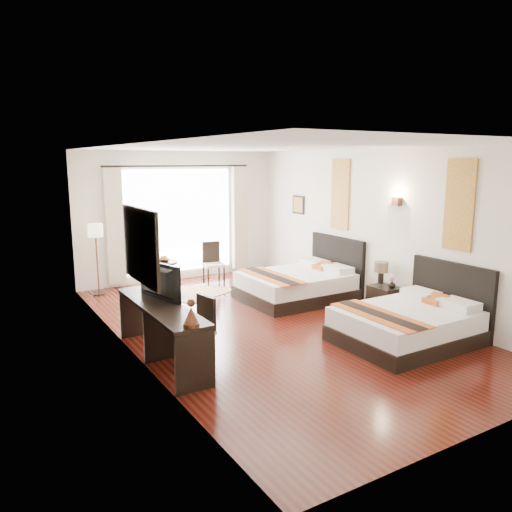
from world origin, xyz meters
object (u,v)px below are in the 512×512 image
floor_lamp (96,235)px  side_table (164,277)px  nightstand (384,300)px  bed_near (410,323)px  bed_far (300,284)px  television (154,282)px  vase (392,283)px  window_chair (213,271)px  table_lamp (381,269)px  desk_chair (197,342)px  fruit_bowl (164,260)px  console_desk (161,332)px

floor_lamp → side_table: (1.19, -0.44, -0.87)m
nightstand → bed_near: bearing=-119.9°
bed_far → television: 3.55m
bed_far → side_table: size_ratio=3.22×
vase → window_chair: (-1.60, 3.56, -0.30)m
side_table → vase: bearing=-51.2°
side_table → bed_near: bearing=-65.4°
table_lamp → desk_chair: table_lamp is taller
bed_near → fruit_bowl: bed_near is taller
bed_near → vase: (0.70, 1.05, 0.28)m
console_desk → bed_far: bearing=23.9°
bed_near → vase: bearing=56.3°
bed_near → table_lamp: 1.58m
television → window_chair: television is taller
desk_chair → floor_lamp: (-0.29, 3.99, 0.92)m
table_lamp → side_table: table_lamp is taller
fruit_bowl → console_desk: bearing=-111.3°
desk_chair → window_chair: 4.21m
bed_near → television: television is taller
vase → fruit_bowl: fruit_bowl is taller
desk_chair → window_chair: window_chair is taller
vase → bed_far: bearing=114.5°
bed_far → table_lamp: 1.61m
nightstand → television: size_ratio=0.57×
bed_near → bed_far: bed_far is taller
nightstand → vase: 0.36m
nightstand → table_lamp: table_lamp is taller
table_lamp → bed_near: bearing=-118.2°
desk_chair → vase: bearing=170.7°
television → window_chair: bearing=-53.1°
table_lamp → vase: size_ratio=2.90×
bed_near → vase: 1.30m
television → desk_chair: size_ratio=1.00×
side_table → nightstand: bearing=-50.3°
window_chair → floor_lamp: bearing=-88.9°
side_table → floor_lamp: bearing=159.6°
table_lamp → console_desk: 4.05m
bed_far → vase: bearing=-65.5°
bed_far → television: size_ratio=2.33×
console_desk → floor_lamp: (0.08, 3.71, 0.80)m
bed_near → floor_lamp: bearing=123.3°
table_lamp → floor_lamp: 5.36m
table_lamp → television: bearing=177.8°
television → window_chair: size_ratio=0.97×
television → bed_near: bearing=-129.8°
fruit_bowl → bed_far: bearing=-42.0°
table_lamp → floor_lamp: floor_lamp is taller
nightstand → fruit_bowl: size_ratio=2.14×
floor_lamp → window_chair: (2.34, -0.31, -0.91)m
desk_chair → window_chair: bearing=-130.2°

